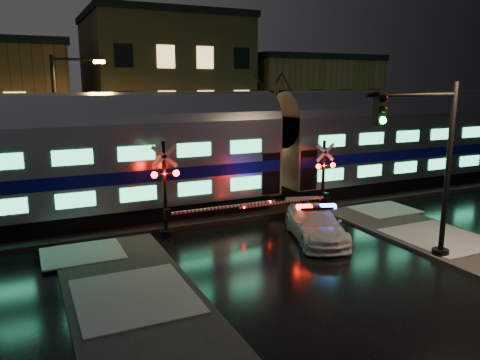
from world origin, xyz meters
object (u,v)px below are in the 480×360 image
object	(u,v)px
police_car	(316,224)
streetlight	(62,123)
crossing_signal_right	(318,186)
traffic_light	(428,170)
crossing_signal_left	(174,198)

from	to	relation	value
police_car	streetlight	distance (m)	13.77
crossing_signal_right	traffic_light	world-z (taller)	traffic_light
traffic_light	streetlight	world-z (taller)	streetlight
crossing_signal_right	streetlight	world-z (taller)	streetlight
crossing_signal_left	traffic_light	distance (m)	10.21
police_car	crossing_signal_right	distance (m)	3.69
crossing_signal_right	traffic_light	distance (m)	7.01
crossing_signal_left	police_car	bearing A→B (deg)	-28.83
police_car	crossing_signal_left	distance (m)	6.16
streetlight	crossing_signal_left	bearing A→B (deg)	-60.78
crossing_signal_right	traffic_light	size ratio (longest dim) A/B	0.81
crossing_signal_left	streetlight	distance (m)	8.17
police_car	streetlight	xyz separation A→B (m)	(-9.06, 9.62, 3.87)
police_car	crossing_signal_right	world-z (taller)	crossing_signal_right
police_car	crossing_signal_left	bearing A→B (deg)	169.36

